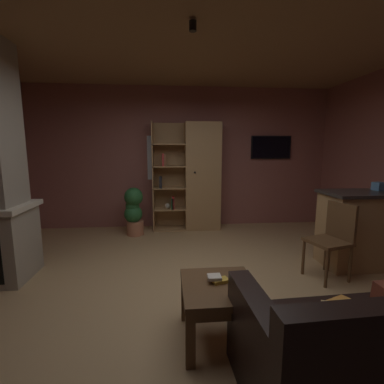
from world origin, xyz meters
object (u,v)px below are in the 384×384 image
at_px(bookshelf_cabinet, 198,177).
at_px(leather_couch, 371,353).
at_px(wall_mounted_tv, 271,147).
at_px(table_book_1, 214,277).
at_px(dining_chair, 333,235).
at_px(tissue_box, 378,186).
at_px(coffee_table, 219,295).
at_px(potted_floor_plant, 134,210).
at_px(kitchen_bar_counter, 377,228).
at_px(table_book_0, 220,281).

xyz_separation_m(bookshelf_cabinet, leather_couch, (0.65, -3.80, -0.71)).
xyz_separation_m(bookshelf_cabinet, wall_mounted_tv, (1.52, 0.21, 0.58)).
xyz_separation_m(table_book_1, dining_chair, (1.60, 0.90, 0.01)).
distance_m(tissue_box, table_book_1, 2.82).
xyz_separation_m(bookshelf_cabinet, coffee_table, (-0.19, -3.18, -0.64)).
bearing_deg(leather_couch, tissue_box, 51.14).
relative_size(tissue_box, table_book_1, 1.10).
height_order(tissue_box, wall_mounted_tv, wall_mounted_tv).
relative_size(table_book_1, wall_mounted_tv, 0.13).
distance_m(dining_chair, potted_floor_plant, 3.23).
xyz_separation_m(potted_floor_plant, wall_mounted_tv, (2.72, 0.51, 1.13)).
distance_m(bookshelf_cabinet, kitchen_bar_counter, 2.97).
height_order(leather_couch, potted_floor_plant, potted_floor_plant).
bearing_deg(table_book_1, coffee_table, -58.84).
xyz_separation_m(tissue_box, table_book_0, (-2.40, -1.31, -0.57)).
bearing_deg(kitchen_bar_counter, potted_floor_plant, 154.54).
distance_m(kitchen_bar_counter, table_book_0, 2.67).
distance_m(tissue_box, dining_chair, 1.07).
bearing_deg(bookshelf_cabinet, coffee_table, -93.34).
relative_size(leather_couch, coffee_table, 2.49).
distance_m(bookshelf_cabinet, table_book_0, 3.19).
xyz_separation_m(leather_couch, wall_mounted_tv, (0.87, 4.01, 1.28)).
relative_size(bookshelf_cabinet, leather_couch, 1.30).
relative_size(tissue_box, table_book_0, 0.89).
relative_size(tissue_box, dining_chair, 0.13).
bearing_deg(potted_floor_plant, kitchen_bar_counter, -25.46).
height_order(coffee_table, wall_mounted_tv, wall_mounted_tv).
bearing_deg(bookshelf_cabinet, wall_mounted_tv, 7.91).
height_order(kitchen_bar_counter, potted_floor_plant, kitchen_bar_counter).
xyz_separation_m(tissue_box, leather_couch, (-1.58, -1.97, -0.75)).
height_order(coffee_table, dining_chair, dining_chair).
distance_m(tissue_box, wall_mounted_tv, 2.23).
xyz_separation_m(tissue_box, dining_chair, (-0.85, -0.39, -0.53)).
distance_m(table_book_1, wall_mounted_tv, 3.92).
bearing_deg(bookshelf_cabinet, kitchen_bar_counter, -41.15).
height_order(table_book_1, potted_floor_plant, potted_floor_plant).
height_order(tissue_box, dining_chair, tissue_box).
relative_size(table_book_1, potted_floor_plant, 0.12).
bearing_deg(table_book_0, tissue_box, 28.62).
height_order(table_book_1, wall_mounted_tv, wall_mounted_tv).
bearing_deg(wall_mounted_tv, leather_couch, -102.21).
distance_m(coffee_table, dining_chair, 1.85).
bearing_deg(potted_floor_plant, table_book_1, -70.72).
relative_size(bookshelf_cabinet, wall_mounted_tv, 2.53).
distance_m(potted_floor_plant, wall_mounted_tv, 2.99).
xyz_separation_m(kitchen_bar_counter, dining_chair, (-0.82, -0.30, 0.02)).
bearing_deg(table_book_0, kitchen_bar_counter, 27.14).
bearing_deg(leather_couch, coffee_table, 143.45).
distance_m(coffee_table, table_book_1, 0.15).
bearing_deg(tissue_box, table_book_0, -151.38).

